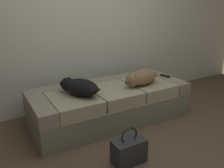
# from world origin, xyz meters

# --- Properties ---
(ground_plane) EXTENTS (10.00, 10.00, 0.00)m
(ground_plane) POSITION_xyz_m (0.00, 0.00, 0.00)
(ground_plane) COLOR brown
(back_wall) EXTENTS (6.40, 0.10, 2.80)m
(back_wall) POSITION_xyz_m (0.00, 1.79, 1.40)
(back_wall) COLOR silver
(back_wall) RESTS_ON ground
(couch) EXTENTS (2.02, 0.85, 0.45)m
(couch) POSITION_xyz_m (0.00, 1.12, 0.22)
(couch) COLOR gray
(couch) RESTS_ON ground
(dog_dark) EXTENTS (0.43, 0.54, 0.20)m
(dog_dark) POSITION_xyz_m (-0.45, 1.04, 0.55)
(dog_dark) COLOR black
(dog_dark) RESTS_ON couch
(dog_tan) EXTENTS (0.58, 0.35, 0.20)m
(dog_tan) POSITION_xyz_m (0.38, 0.97, 0.55)
(dog_tan) COLOR olive
(dog_tan) RESTS_ON couch
(tv_remote) EXTENTS (0.07, 0.16, 0.02)m
(tv_remote) POSITION_xyz_m (0.91, 1.10, 0.46)
(tv_remote) COLOR black
(tv_remote) RESTS_ON couch
(handbag) EXTENTS (0.32, 0.18, 0.38)m
(handbag) POSITION_xyz_m (-0.30, 0.23, 0.13)
(handbag) COLOR #2F3035
(handbag) RESTS_ON ground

